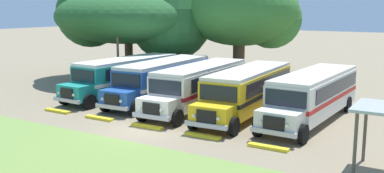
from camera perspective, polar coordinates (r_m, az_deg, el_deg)
The scene contains 15 objects.
ground_plane at distance 24.37m, azimuth -6.50°, elevation -5.58°, with size 220.00×220.00×0.00m, color #84755B.
foreground_grass_strip at distance 19.70m, azimuth -18.95°, elevation -9.91°, with size 80.00×9.66×0.01m, color olive.
parked_bus_slot_0 at distance 33.72m, azimuth -8.53°, elevation 1.51°, with size 3.07×10.89×2.82m.
parked_bus_slot_1 at distance 31.73m, azimuth -3.84°, elevation 1.06°, with size 3.10×10.89×2.82m.
parked_bus_slot_2 at distance 29.24m, azimuth 1.01°, elevation 0.31°, with size 3.04×10.89×2.82m.
parked_bus_slot_3 at distance 27.67m, azimuth 7.21°, elevation -0.34°, with size 3.12×10.90×2.82m.
parked_bus_slot_4 at distance 26.89m, azimuth 15.39°, elevation -0.93°, with size 3.05×10.89×2.82m.
curb_wheelstop_0 at distance 29.47m, azimuth -17.00°, elevation -3.05°, with size 2.00×0.36×0.15m, color yellow.
curb_wheelstop_1 at distance 26.96m, azimuth -11.91°, elevation -4.03°, with size 2.00×0.36×0.15m, color yellow.
curb_wheelstop_2 at distance 24.71m, azimuth -5.82°, elevation -5.16°, with size 2.00×0.36×0.15m, color yellow.
curb_wheelstop_3 at distance 22.80m, azimuth 1.40°, elevation -6.42°, with size 2.00×0.36×0.15m, color yellow.
curb_wheelstop_4 at distance 21.33m, azimuth 9.83°, elevation -7.75°, with size 2.00×0.36×0.15m, color yellow.
broad_shade_tree at distance 40.63m, azimuth 6.46°, elevation 9.80°, with size 10.61×10.73×9.81m.
secondary_tree at distance 42.20m, azimuth -7.29°, elevation 9.01°, with size 14.37×13.59×9.44m.
utility_pole at distance 37.00m, azimuth -9.59°, elevation 5.11°, with size 1.80×0.20×6.37m.
Camera 1 is at (14.47, -18.47, 6.57)m, focal length 41.24 mm.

